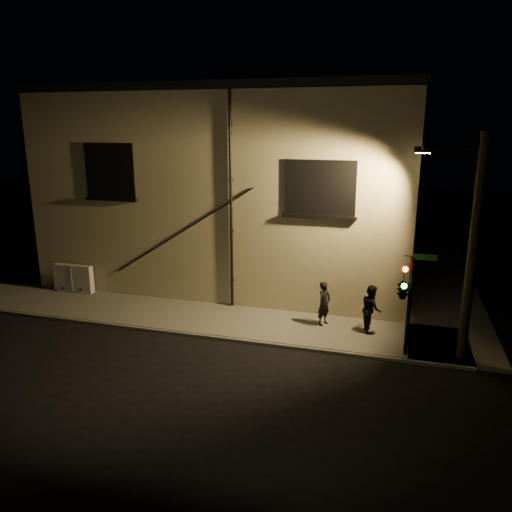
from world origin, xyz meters
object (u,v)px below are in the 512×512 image
(utility_cabinet, at_px, (74,278))
(pedestrian_b, at_px, (371,308))
(streetlamp_pole, at_px, (470,244))
(traffic_signal, at_px, (404,288))
(pedestrian_a, at_px, (324,304))

(utility_cabinet, bearing_deg, pedestrian_b, -3.73)
(utility_cabinet, relative_size, streetlamp_pole, 0.26)
(utility_cabinet, xyz_separation_m, streetlamp_pole, (15.53, -2.07, 3.03))
(pedestrian_b, relative_size, traffic_signal, 0.51)
(utility_cabinet, relative_size, pedestrian_b, 1.08)
(utility_cabinet, xyz_separation_m, traffic_signal, (13.73, -2.51, 1.63))
(utility_cabinet, distance_m, traffic_signal, 14.06)
(traffic_signal, bearing_deg, pedestrian_a, 145.74)
(pedestrian_b, bearing_deg, pedestrian_a, 69.35)
(traffic_signal, height_order, streetlamp_pole, streetlamp_pole)
(pedestrian_a, distance_m, traffic_signal, 3.54)
(pedestrian_a, bearing_deg, pedestrian_b, -66.26)
(pedestrian_b, bearing_deg, traffic_signal, -165.29)
(utility_cabinet, height_order, traffic_signal, traffic_signal)
(pedestrian_a, relative_size, streetlamp_pole, 0.23)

